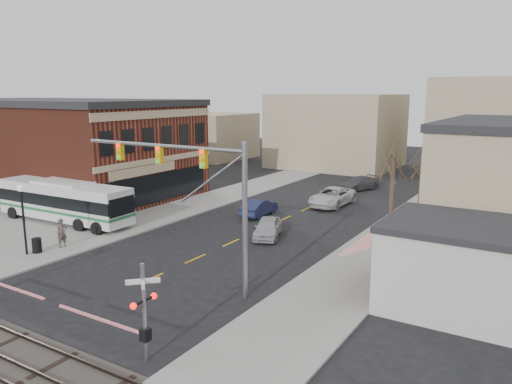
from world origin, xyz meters
TOP-DOWN VIEW (x-y plane):
  - ground at (0.00, 0.00)m, footprint 160.00×160.00m
  - sidewalk_west at (-9.50, 20.00)m, footprint 5.00×60.00m
  - sidewalk_east at (9.50, 20.00)m, footprint 5.00×60.00m
  - brick_building at (-26.98, 16.00)m, footprint 30.40×15.40m
  - awning_shop at (15.97, 7.00)m, footprint 9.74×6.20m
  - tree_east_a at (10.50, 12.00)m, footprint 0.28×0.28m
  - tree_east_b at (10.80, 18.00)m, footprint 0.28×0.28m
  - tree_east_c at (11.00, 26.00)m, footprint 0.28×0.28m
  - transit_bus at (-14.42, 7.50)m, footprint 12.65×3.17m
  - traffic_signal_mast at (2.92, 2.65)m, footprint 11.00×0.30m
  - rr_crossing_east at (5.51, -4.59)m, footprint 5.60×1.36m
  - street_lamp at (-9.59, 0.79)m, footprint 0.44×0.44m
  - trash_bin at (-9.34, 1.38)m, footprint 0.60×0.60m
  - car_a at (1.48, 12.52)m, footprint 3.16×4.59m
  - car_b at (-2.40, 17.72)m, footprint 1.75×4.41m
  - car_c at (1.38, 24.62)m, footprint 2.89×5.95m
  - car_d at (0.87, 32.97)m, footprint 3.78×5.36m
  - pedestrian_near at (-8.86, 2.97)m, footprint 0.58×0.78m
  - pedestrian_far at (-10.81, 7.30)m, footprint 1.01×0.91m

SIDE VIEW (x-z plane):
  - ground at x=0.00m, z-range 0.00..0.00m
  - sidewalk_west at x=-9.50m, z-range 0.00..0.12m
  - sidewalk_east at x=9.50m, z-range 0.00..0.12m
  - trash_bin at x=-9.34m, z-range 0.12..1.06m
  - car_b at x=-2.40m, z-range 0.00..1.43m
  - car_d at x=0.87m, z-range 0.00..1.44m
  - car_a at x=1.48m, z-range 0.00..1.45m
  - car_c at x=1.38m, z-range 0.00..1.63m
  - pedestrian_far at x=-10.81m, z-range 0.12..1.82m
  - pedestrian_near at x=-8.86m, z-range 0.12..2.08m
  - transit_bus at x=-14.42m, z-range 0.21..3.45m
  - rr_crossing_east at x=5.51m, z-range -0.03..3.97m
  - awning_shop at x=15.97m, z-range 0.01..4.31m
  - tree_east_b at x=10.80m, z-range 0.12..6.42m
  - street_lamp at x=-9.59m, z-range 1.07..5.61m
  - tree_east_a at x=10.50m, z-range 0.12..6.87m
  - tree_east_c at x=11.00m, z-range 0.12..7.32m
  - brick_building at x=-26.98m, z-range 0.01..9.61m
  - traffic_signal_mast at x=2.92m, z-range 1.79..9.79m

